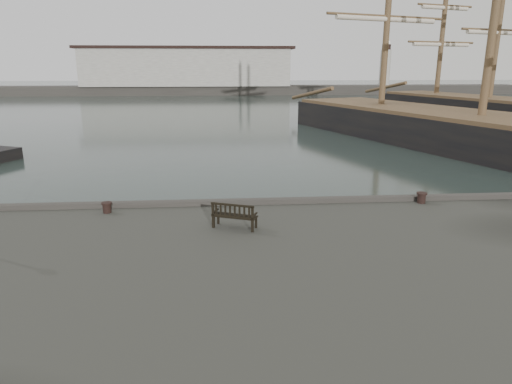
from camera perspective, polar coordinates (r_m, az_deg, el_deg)
The scene contains 7 objects.
ground at distance 17.00m, azimuth -1.49°, elevation -6.41°, with size 400.00×400.00×0.00m, color black.
breakwater at distance 107.84m, azimuth -6.72°, elevation 14.27°, with size 140.00×9.50×12.20m.
bench at distance 13.91m, azimuth -2.69°, elevation -3.54°, with size 1.44×0.95×0.78m.
bollard_left at distance 16.15m, azimuth -18.14°, elevation -1.86°, with size 0.34×0.34×0.36m, color black.
bollard_right at distance 17.48m, azimuth 19.98°, elevation -0.68°, with size 0.37×0.37×0.39m, color black.
tall_ship_main at distance 39.02m, azimuth 26.01°, elevation 5.73°, with size 21.77×41.96×31.18m.
tall_ship_far at distance 59.91m, azimuth 26.90°, elevation 8.56°, with size 14.96×30.93×26.01m.
Camera 1 is at (-0.80, -15.76, 6.33)m, focal length 32.00 mm.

